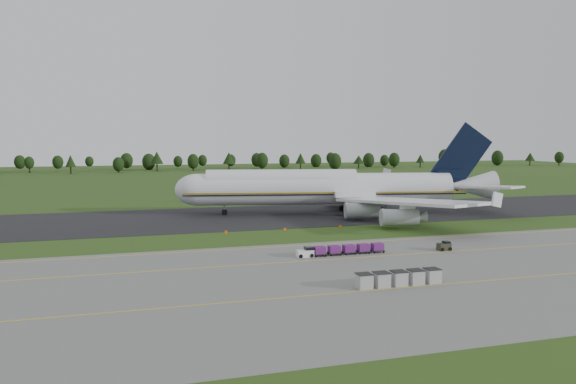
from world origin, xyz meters
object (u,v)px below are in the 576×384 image
object	(u,v)px
utility_cart	(444,247)
uld_row	(399,278)
baggage_train	(340,250)
edge_markers	(285,230)
aircraft	(331,188)

from	to	relation	value
utility_cart	uld_row	world-z (taller)	uld_row
baggage_train	edge_markers	xyz separation A→B (m)	(-1.82, 25.15, -0.60)
utility_cart	uld_row	distance (m)	25.39
uld_row	aircraft	bearing A→B (deg)	76.25
edge_markers	aircraft	bearing A→B (deg)	49.73
aircraft	utility_cart	bearing A→B (deg)	-88.02
baggage_train	uld_row	world-z (taller)	uld_row
baggage_train	utility_cart	size ratio (longest dim) A/B	6.66
aircraft	edge_markers	size ratio (longest dim) A/B	3.30
aircraft	utility_cart	distance (m)	48.62
baggage_train	uld_row	distance (m)	19.69
utility_cart	edge_markers	bearing A→B (deg)	126.47
uld_row	edge_markers	distance (m)	44.89
baggage_train	uld_row	bearing A→B (deg)	-89.65
aircraft	uld_row	xyz separation A→B (m)	(-16.22, -66.27, -5.48)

